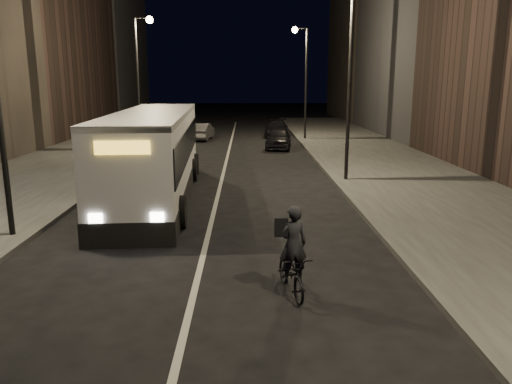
{
  "coord_description": "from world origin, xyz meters",
  "views": [
    {
      "loc": [
        1.15,
        -9.87,
        4.5
      ],
      "look_at": [
        1.41,
        3.45,
        1.5
      ],
      "focal_mm": 35.0,
      "sensor_mm": 36.0,
      "label": 1
    }
  ],
  "objects_px": {
    "streetlight_left_far": "(141,66)",
    "car_far": "(277,128)",
    "cyclist_on_bicycle": "(292,265)",
    "streetlight_right_far": "(303,68)",
    "car_near": "(278,138)",
    "city_bus": "(154,151)",
    "streetlight_left_near": "(2,47)",
    "streetlight_right_mid": "(344,59)",
    "car_mid": "(202,131)"
  },
  "relations": [
    {
      "from": "streetlight_left_far",
      "to": "car_far",
      "type": "bearing_deg",
      "value": 44.57
    },
    {
      "from": "cyclist_on_bicycle",
      "to": "car_far",
      "type": "distance_m",
      "value": 30.74
    },
    {
      "from": "streetlight_right_far",
      "to": "car_near",
      "type": "distance_m",
      "value": 6.84
    },
    {
      "from": "streetlight_right_far",
      "to": "city_bus",
      "type": "bearing_deg",
      "value": -112.51
    },
    {
      "from": "cyclist_on_bicycle",
      "to": "streetlight_left_near",
      "type": "bearing_deg",
      "value": 140.59
    },
    {
      "from": "streetlight_right_mid",
      "to": "car_near",
      "type": "relative_size",
      "value": 2.0
    },
    {
      "from": "car_far",
      "to": "city_bus",
      "type": "bearing_deg",
      "value": -101.11
    },
    {
      "from": "streetlight_right_far",
      "to": "streetlight_left_near",
      "type": "height_order",
      "value": "same"
    },
    {
      "from": "streetlight_left_near",
      "to": "car_mid",
      "type": "relative_size",
      "value": 2.08
    },
    {
      "from": "streetlight_right_mid",
      "to": "car_near",
      "type": "xyz_separation_m",
      "value": [
        -2.04,
        11.44,
        -4.67
      ]
    },
    {
      "from": "streetlight_right_far",
      "to": "streetlight_left_far",
      "type": "relative_size",
      "value": 1.0
    },
    {
      "from": "streetlight_left_far",
      "to": "car_far",
      "type": "xyz_separation_m",
      "value": [
        8.93,
        8.8,
        -4.71
      ]
    },
    {
      "from": "streetlight_left_near",
      "to": "car_far",
      "type": "height_order",
      "value": "streetlight_left_near"
    },
    {
      "from": "streetlight_left_near",
      "to": "streetlight_left_far",
      "type": "distance_m",
      "value": 18.0
    },
    {
      "from": "streetlight_right_mid",
      "to": "streetlight_right_far",
      "type": "bearing_deg",
      "value": 90.0
    },
    {
      "from": "car_near",
      "to": "streetlight_right_mid",
      "type": "bearing_deg",
      "value": -73.78
    },
    {
      "from": "streetlight_left_near",
      "to": "cyclist_on_bicycle",
      "type": "distance_m",
      "value": 9.62
    },
    {
      "from": "streetlight_left_near",
      "to": "car_near",
      "type": "height_order",
      "value": "streetlight_left_near"
    },
    {
      "from": "streetlight_right_far",
      "to": "streetlight_left_near",
      "type": "xyz_separation_m",
      "value": [
        -10.66,
        -24.0,
        0.0
      ]
    },
    {
      "from": "car_near",
      "to": "car_far",
      "type": "relative_size",
      "value": 0.9
    },
    {
      "from": "streetlight_right_far",
      "to": "streetlight_right_mid",
      "type": "bearing_deg",
      "value": -90.0
    },
    {
      "from": "city_bus",
      "to": "streetlight_right_far",
      "type": "bearing_deg",
      "value": 64.56
    },
    {
      "from": "streetlight_left_far",
      "to": "car_near",
      "type": "height_order",
      "value": "streetlight_left_far"
    },
    {
      "from": "streetlight_right_far",
      "to": "streetlight_left_near",
      "type": "bearing_deg",
      "value": -113.96
    },
    {
      "from": "car_mid",
      "to": "city_bus",
      "type": "bearing_deg",
      "value": 95.4
    },
    {
      "from": "streetlight_right_mid",
      "to": "city_bus",
      "type": "xyz_separation_m",
      "value": [
        -7.75,
        -2.69,
        -3.55
      ]
    },
    {
      "from": "streetlight_left_near",
      "to": "car_near",
      "type": "xyz_separation_m",
      "value": [
        8.62,
        19.44,
        -4.67
      ]
    },
    {
      "from": "cyclist_on_bicycle",
      "to": "city_bus",
      "type": "bearing_deg",
      "value": 104.43
    },
    {
      "from": "streetlight_right_far",
      "to": "cyclist_on_bicycle",
      "type": "xyz_separation_m",
      "value": [
        -3.23,
        -27.91,
        -4.69
      ]
    },
    {
      "from": "streetlight_right_mid",
      "to": "streetlight_left_near",
      "type": "height_order",
      "value": "same"
    },
    {
      "from": "streetlight_left_near",
      "to": "cyclist_on_bicycle",
      "type": "height_order",
      "value": "streetlight_left_near"
    },
    {
      "from": "cyclist_on_bicycle",
      "to": "car_far",
      "type": "relative_size",
      "value": 0.45
    },
    {
      "from": "city_bus",
      "to": "car_near",
      "type": "xyz_separation_m",
      "value": [
        5.7,
        14.13,
        -1.12
      ]
    },
    {
      "from": "streetlight_right_far",
      "to": "streetlight_left_far",
      "type": "distance_m",
      "value": 12.24
    },
    {
      "from": "streetlight_right_mid",
      "to": "car_far",
      "type": "relative_size",
      "value": 1.81
    },
    {
      "from": "city_bus",
      "to": "car_mid",
      "type": "relative_size",
      "value": 3.2
    },
    {
      "from": "streetlight_right_mid",
      "to": "streetlight_left_far",
      "type": "xyz_separation_m",
      "value": [
        -10.66,
        10.0,
        0.0
      ]
    },
    {
      "from": "cyclist_on_bicycle",
      "to": "car_near",
      "type": "distance_m",
      "value": 23.38
    },
    {
      "from": "city_bus",
      "to": "car_mid",
      "type": "distance_m",
      "value": 19.15
    },
    {
      "from": "car_near",
      "to": "car_mid",
      "type": "bearing_deg",
      "value": 144.31
    },
    {
      "from": "car_mid",
      "to": "car_far",
      "type": "xyz_separation_m",
      "value": [
        5.89,
        2.38,
        0.01
      ]
    },
    {
      "from": "streetlight_left_near",
      "to": "city_bus",
      "type": "xyz_separation_m",
      "value": [
        2.92,
        5.31,
        -3.55
      ]
    },
    {
      "from": "cyclist_on_bicycle",
      "to": "car_near",
      "type": "height_order",
      "value": "cyclist_on_bicycle"
    },
    {
      "from": "streetlight_left_near",
      "to": "streetlight_left_far",
      "type": "xyz_separation_m",
      "value": [
        0.0,
        18.0,
        0.0
      ]
    },
    {
      "from": "streetlight_right_mid",
      "to": "car_mid",
      "type": "bearing_deg",
      "value": 114.89
    },
    {
      "from": "streetlight_left_far",
      "to": "car_mid",
      "type": "xyz_separation_m",
      "value": [
        3.05,
        6.42,
        -4.72
      ]
    },
    {
      "from": "cyclist_on_bicycle",
      "to": "car_far",
      "type": "bearing_deg",
      "value": 75.52
    },
    {
      "from": "city_bus",
      "to": "cyclist_on_bicycle",
      "type": "relative_size",
      "value": 6.23
    },
    {
      "from": "streetlight_left_near",
      "to": "car_far",
      "type": "xyz_separation_m",
      "value": [
        8.93,
        26.8,
        -4.71
      ]
    },
    {
      "from": "car_mid",
      "to": "streetlight_left_far",
      "type": "bearing_deg",
      "value": 70.41
    }
  ]
}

